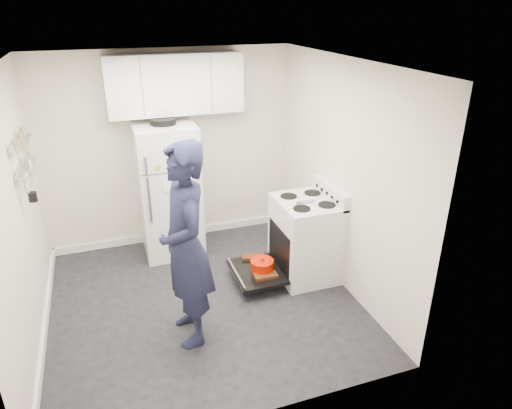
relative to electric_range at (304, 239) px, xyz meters
name	(u,v)px	position (x,y,z in m)	size (l,w,h in m)	color
room	(194,199)	(-1.29, -0.12, 0.74)	(3.21, 3.21, 2.51)	black
electric_range	(304,239)	(0.00, 0.00, 0.00)	(0.66, 0.76, 1.10)	silver
open_oven_door	(259,269)	(-0.57, -0.01, -0.29)	(0.55, 0.72, 0.22)	black
refrigerator	(169,190)	(-1.36, 1.10, 0.38)	(0.72, 0.74, 1.74)	silver
upper_cabinets	(175,84)	(-1.16, 1.28, 1.63)	(1.60, 0.33, 0.70)	silver
wall_shelf_rack	(24,156)	(-2.78, 0.34, 1.21)	(0.14, 0.60, 0.61)	#B2B2B7
person	(186,247)	(-1.49, -0.63, 0.51)	(0.71, 0.47, 1.96)	#181B36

